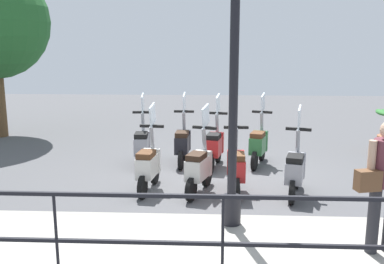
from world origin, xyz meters
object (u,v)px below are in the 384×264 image
object	(u,v)px
scooter_near_1	(236,167)
scooter_far_3	(142,144)
scooter_near_0	(295,169)
scooter_far_0	(259,144)
pedestrian_with_bag	(384,177)
scooter_near_2	(199,167)
lamp_post_near	(234,91)
scooter_far_2	(183,143)
scooter_near_3	(148,165)
scooter_far_1	(215,145)

from	to	relation	value
scooter_near_1	scooter_far_3	world-z (taller)	same
scooter_near_0	scooter_far_0	size ratio (longest dim) A/B	1.00
pedestrian_with_bag	scooter_near_2	world-z (taller)	pedestrian_with_bag
scooter_near_2	pedestrian_with_bag	bearing A→B (deg)	-118.98
lamp_post_near	scooter_far_0	bearing A→B (deg)	-11.98
scooter_near_2	scooter_far_2	size ratio (longest dim) A/B	1.00
scooter_near_0	scooter_near_3	xyz separation A→B (m)	(0.15, 2.55, 0.00)
scooter_near_0	scooter_far_2	world-z (taller)	same
scooter_near_1	scooter_far_3	xyz separation A→B (m)	(1.63, 1.92, 0.00)
lamp_post_near	scooter_far_1	size ratio (longest dim) A/B	2.70
scooter_near_1	scooter_near_0	bearing A→B (deg)	-95.80
pedestrian_with_bag	scooter_far_0	world-z (taller)	pedestrian_with_bag
scooter_near_1	scooter_far_0	size ratio (longest dim) A/B	1.00
lamp_post_near	scooter_near_2	size ratio (longest dim) A/B	2.70
pedestrian_with_bag	scooter_near_1	xyz separation A→B (m)	(2.39, 1.57, -0.60)
scooter_near_1	scooter_far_0	distance (m)	1.89
pedestrian_with_bag	scooter_far_1	bearing A→B (deg)	12.43
scooter_near_3	scooter_far_2	xyz separation A→B (m)	(1.74, -0.49, 0.00)
scooter_far_3	scooter_far_1	bearing A→B (deg)	-94.98
pedestrian_with_bag	scooter_far_3	size ratio (longest dim) A/B	1.03
lamp_post_near	scooter_far_3	world-z (taller)	lamp_post_near
lamp_post_near	scooter_near_1	xyz separation A→B (m)	(1.66, -0.15, -1.50)
scooter_far_3	scooter_near_0	bearing A→B (deg)	-124.07
scooter_near_2	scooter_near_3	world-z (taller)	same
scooter_near_2	scooter_far_0	xyz separation A→B (m)	(1.84, -1.23, 0.00)
scooter_far_2	scooter_far_0	bearing A→B (deg)	-87.12
scooter_near_0	scooter_near_2	bearing A→B (deg)	103.64
scooter_near_0	scooter_far_3	size ratio (longest dim) A/B	1.00
scooter_near_2	scooter_far_2	world-z (taller)	same
pedestrian_with_bag	scooter_near_2	bearing A→B (deg)	29.77
scooter_far_0	scooter_far_3	world-z (taller)	same
lamp_post_near	scooter_far_0	xyz separation A→B (m)	(3.46, -0.73, -1.50)
lamp_post_near	scooter_far_1	bearing A→B (deg)	3.76
scooter_near_0	scooter_near_3	distance (m)	2.56
scooter_far_3	scooter_near_2	bearing A→B (deg)	-146.06
scooter_near_2	scooter_far_1	xyz separation A→B (m)	(1.63, -0.28, 0.00)
scooter_far_3	scooter_near_3	bearing A→B (deg)	-170.20
pedestrian_with_bag	scooter_far_2	world-z (taller)	pedestrian_with_bag
lamp_post_near	scooter_near_1	size ratio (longest dim) A/B	2.70
scooter_near_1	scooter_near_3	world-z (taller)	same
scooter_far_2	scooter_near_2	bearing A→B (deg)	-164.73
scooter_near_0	scooter_far_2	size ratio (longest dim) A/B	1.00
scooter_near_2	scooter_near_3	bearing A→B (deg)	102.09
pedestrian_with_bag	scooter_far_0	bearing A→B (deg)	-0.23
scooter_far_1	scooter_near_1	bearing A→B (deg)	-156.10
pedestrian_with_bag	scooter_near_0	xyz separation A→B (m)	(2.29, 0.56, -0.60)
lamp_post_near	scooter_far_2	world-z (taller)	lamp_post_near
scooter_far_1	lamp_post_near	bearing A→B (deg)	-165.32
scooter_near_0	scooter_far_3	distance (m)	3.40
scooter_near_1	scooter_far_1	distance (m)	1.63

